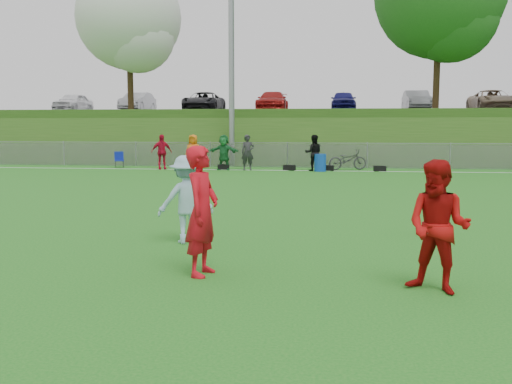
% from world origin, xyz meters
% --- Properties ---
extents(ground, '(120.00, 120.00, 0.00)m').
position_xyz_m(ground, '(0.00, 0.00, 0.00)').
color(ground, '#16691A').
rests_on(ground, ground).
extents(sideline_far, '(60.00, 0.10, 0.01)m').
position_xyz_m(sideline_far, '(0.00, 18.00, 0.01)').
color(sideline_far, white).
rests_on(sideline_far, ground).
extents(fence, '(58.00, 0.06, 1.30)m').
position_xyz_m(fence, '(0.00, 20.00, 0.65)').
color(fence, gray).
rests_on(fence, ground).
extents(light_pole, '(1.20, 0.40, 12.15)m').
position_xyz_m(light_pole, '(-3.00, 20.80, 6.71)').
color(light_pole, gray).
rests_on(light_pole, ground).
extents(berm, '(120.00, 18.00, 3.00)m').
position_xyz_m(berm, '(0.00, 31.00, 1.50)').
color(berm, '#285217').
rests_on(berm, ground).
extents(parking_lot, '(120.00, 12.00, 0.10)m').
position_xyz_m(parking_lot, '(0.00, 33.00, 3.05)').
color(parking_lot, black).
rests_on(parking_lot, berm).
extents(tree_white_flowering, '(6.30, 6.30, 8.78)m').
position_xyz_m(tree_white_flowering, '(-9.84, 24.92, 8.32)').
color(tree_white_flowering, black).
rests_on(tree_white_flowering, berm).
extents(car_row, '(32.04, 5.18, 1.44)m').
position_xyz_m(car_row, '(-1.17, 32.00, 3.82)').
color(car_row, white).
rests_on(car_row, parking_lot).
extents(spectator_row, '(8.37, 0.80, 1.69)m').
position_xyz_m(spectator_row, '(-2.65, 18.00, 0.85)').
color(spectator_row, red).
rests_on(spectator_row, ground).
extents(gear_bags, '(8.00, 0.50, 0.26)m').
position_xyz_m(gear_bags, '(0.96, 18.10, 0.13)').
color(gear_bags, black).
rests_on(gear_bags, ground).
extents(player_red_left, '(0.55, 0.74, 1.86)m').
position_xyz_m(player_red_left, '(0.40, -1.12, 0.93)').
color(player_red_left, red).
rests_on(player_red_left, ground).
extents(player_red_center, '(1.04, 0.97, 1.71)m').
position_xyz_m(player_red_center, '(3.58, -1.57, 0.85)').
color(player_red_center, '#AD0C0C').
rests_on(player_red_center, ground).
extents(player_blue, '(1.19, 1.02, 1.60)m').
position_xyz_m(player_blue, '(-0.39, 1.05, 0.80)').
color(player_blue, '#95BACE').
rests_on(player_blue, ground).
extents(frisbee, '(0.31, 0.31, 0.03)m').
position_xyz_m(frisbee, '(4.12, 1.65, 1.46)').
color(frisbee, white).
rests_on(frisbee, ground).
extents(recycling_bin, '(0.55, 0.55, 0.81)m').
position_xyz_m(recycling_bin, '(1.71, 17.72, 0.41)').
color(recycling_bin, '#0F40AA').
rests_on(recycling_bin, ground).
extents(camp_chair, '(0.59, 0.60, 0.81)m').
position_xyz_m(camp_chair, '(-8.47, 18.82, 0.24)').
color(camp_chair, '#0D1D94').
rests_on(camp_chair, ground).
extents(bicycle, '(2.01, 1.27, 1.00)m').
position_xyz_m(bicycle, '(3.00, 18.73, 0.50)').
color(bicycle, '#2E2E30').
rests_on(bicycle, ground).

